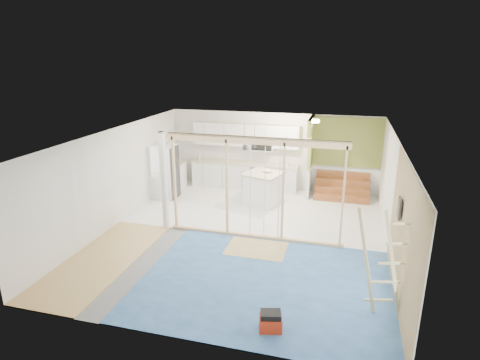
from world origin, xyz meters
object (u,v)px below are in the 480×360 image
(island, at_px, (263,189))
(toolbox, at_px, (270,322))
(ladder, at_px, (383,263))
(fridge, at_px, (165,172))

(island, distance_m, toolbox, 5.94)
(ladder, bearing_deg, fridge, 149.26)
(island, height_order, ladder, ladder)
(fridge, bearing_deg, toolbox, -50.28)
(fridge, height_order, ladder, ladder)
(fridge, distance_m, toolbox, 7.17)
(ladder, bearing_deg, island, 128.28)
(island, distance_m, ladder, 5.75)
(fridge, height_order, toolbox, fridge)
(fridge, xyz_separation_m, island, (3.15, 0.23, -0.36))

